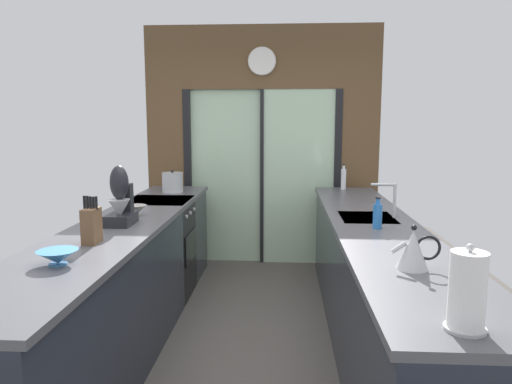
# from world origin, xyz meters

# --- Properties ---
(ground_plane) EXTENTS (5.04, 7.60, 0.02)m
(ground_plane) POSITION_xyz_m (0.00, 0.60, -0.01)
(ground_plane) COLOR #4C4742
(back_wall_unit) EXTENTS (2.64, 0.12, 2.70)m
(back_wall_unit) POSITION_xyz_m (0.00, 2.40, 1.53)
(back_wall_unit) COLOR brown
(back_wall_unit) RESTS_ON ground_plane
(left_counter_run) EXTENTS (0.62, 3.80, 0.92)m
(left_counter_run) POSITION_xyz_m (-0.91, 0.13, 0.47)
(left_counter_run) COLOR #1E232D
(left_counter_run) RESTS_ON ground_plane
(right_counter_run) EXTENTS (0.62, 3.80, 0.92)m
(right_counter_run) POSITION_xyz_m (0.91, 0.30, 0.46)
(right_counter_run) COLOR #1E232D
(right_counter_run) RESTS_ON ground_plane
(sink_faucet) EXTENTS (0.19, 0.02, 0.26)m
(sink_faucet) POSITION_xyz_m (1.06, 0.55, 1.09)
(sink_faucet) COLOR #B7BABC
(sink_faucet) RESTS_ON right_counter_run
(oven_range) EXTENTS (0.60, 0.60, 0.92)m
(oven_range) POSITION_xyz_m (-0.91, 1.25, 0.46)
(oven_range) COLOR black
(oven_range) RESTS_ON ground_plane
(mixing_bowl_near) EXTENTS (0.21, 0.21, 0.08)m
(mixing_bowl_near) POSITION_xyz_m (-0.89, -0.77, 0.96)
(mixing_bowl_near) COLOR teal
(mixing_bowl_near) RESTS_ON left_counter_run
(mixing_bowl_far) EXTENTS (0.17, 0.17, 0.08)m
(mixing_bowl_far) POSITION_xyz_m (-0.89, 0.51, 0.96)
(mixing_bowl_far) COLOR gray
(mixing_bowl_far) RESTS_ON left_counter_run
(knife_block) EXTENTS (0.09, 0.14, 0.29)m
(knife_block) POSITION_xyz_m (-0.89, -0.33, 1.03)
(knife_block) COLOR brown
(knife_block) RESTS_ON left_counter_run
(stand_mixer) EXTENTS (0.17, 0.27, 0.42)m
(stand_mixer) POSITION_xyz_m (-0.89, 0.18, 1.08)
(stand_mixer) COLOR black
(stand_mixer) RESTS_ON left_counter_run
(stock_pot) EXTENTS (0.21, 0.21, 0.23)m
(stock_pot) POSITION_xyz_m (-0.89, 1.74, 1.02)
(stock_pot) COLOR #B7BABC
(stock_pot) RESTS_ON left_counter_run
(kettle) EXTENTS (0.24, 0.15, 0.22)m
(kettle) POSITION_xyz_m (0.89, -0.73, 1.02)
(kettle) COLOR #B7BABC
(kettle) RESTS_ON right_counter_run
(soap_bottle_near) EXTENTS (0.06, 0.06, 0.22)m
(soap_bottle_near) POSITION_xyz_m (0.89, 0.16, 1.01)
(soap_bottle_near) COLOR #286BB7
(soap_bottle_near) RESTS_ON right_counter_run
(soap_bottle_far) EXTENTS (0.05, 0.05, 0.27)m
(soap_bottle_far) POSITION_xyz_m (0.89, 2.04, 1.04)
(soap_bottle_far) COLOR silver
(soap_bottle_far) RESTS_ON right_counter_run
(paper_towel_roll) EXTENTS (0.14, 0.14, 0.31)m
(paper_towel_roll) POSITION_xyz_m (0.89, -1.43, 1.06)
(paper_towel_roll) COLOR #B7BABC
(paper_towel_roll) RESTS_ON right_counter_run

